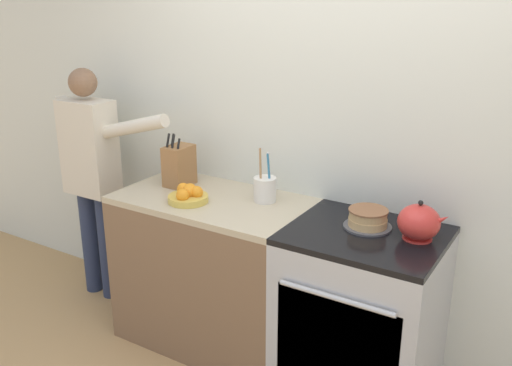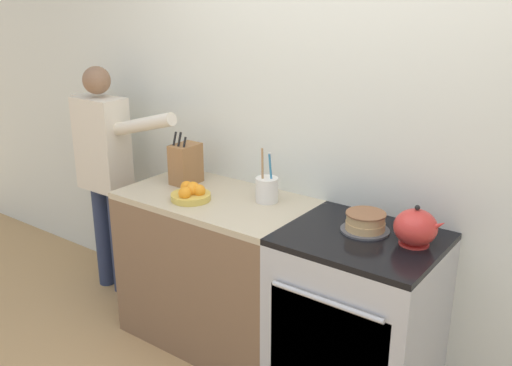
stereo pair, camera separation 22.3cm
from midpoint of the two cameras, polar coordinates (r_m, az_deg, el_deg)
name	(u,v)px [view 1 (the left image)]	position (r m, az deg, el deg)	size (l,w,h in m)	color
wall_back	(346,128)	(2.99, 6.84, 5.45)	(8.00, 0.04, 2.60)	silver
counter_cabinet	(214,270)	(3.34, -6.17, -8.72)	(1.06, 0.62, 0.89)	brown
stove_range	(360,315)	(2.93, 8.18, -12.99)	(0.73, 0.65, 0.89)	#B7BABF
layer_cake	(368,219)	(2.77, 8.87, -3.61)	(0.23, 0.23, 0.09)	#4C4C51
tea_kettle	(419,222)	(2.68, 13.74, -3.89)	(0.24, 0.19, 0.19)	red
knife_block	(179,165)	(3.35, -9.60, 1.72)	(0.12, 0.18, 0.31)	olive
utensil_crock	(265,189)	(3.06, -1.19, -0.60)	(0.12, 0.12, 0.30)	silver
fruit_bowl	(188,195)	(3.10, -8.85, -1.22)	(0.22, 0.22, 0.10)	gold
person_baker	(92,166)	(3.81, -17.72, 1.56)	(0.90, 0.20, 1.53)	#283351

